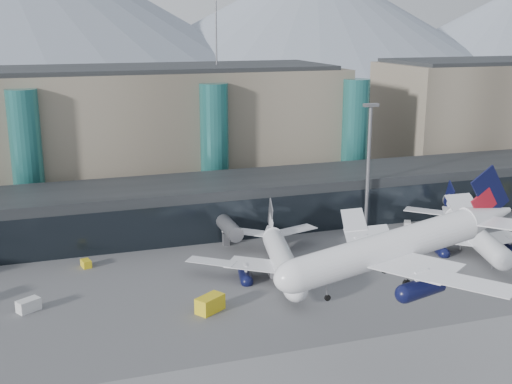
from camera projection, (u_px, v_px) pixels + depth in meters
ground at (329, 367)px, 78.52m from camera, size 900.00×900.00×0.00m
concourse at (212, 205)px, 130.27m from camera, size 170.00×27.00×10.00m
terminal_main at (73, 135)px, 149.69m from camera, size 130.00×30.00×31.00m
terminal_east at (501, 113)px, 185.90m from camera, size 70.00×30.00×31.00m
teal_towers at (125, 151)px, 138.39m from camera, size 116.40×19.40×46.00m
mountain_ridge at (112, 15)px, 420.67m from camera, size 910.00×400.00×110.00m
lightmast_mid at (369, 160)px, 127.98m from camera, size 3.00×1.20×25.60m
hero_jet at (410, 235)px, 71.87m from camera, size 31.75×32.35×10.44m
jet_parked_mid at (280, 248)px, 108.11m from camera, size 32.72×33.34×10.74m
jet_parked_right at (469, 225)px, 120.24m from camera, size 32.82×34.19×10.97m
veh_a at (29, 305)px, 93.65m from camera, size 3.70×3.22×1.81m
veh_b at (86, 264)px, 110.58m from camera, size 1.86×2.49×1.28m
veh_c at (283, 271)px, 105.98m from camera, size 4.66×4.00×2.29m
veh_d at (407, 225)px, 131.63m from camera, size 2.32×2.77×1.39m
veh_g at (390, 252)px, 115.80m from camera, size 2.03×2.96×1.59m
veh_h at (210, 304)px, 93.46m from camera, size 4.82×4.26×2.37m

